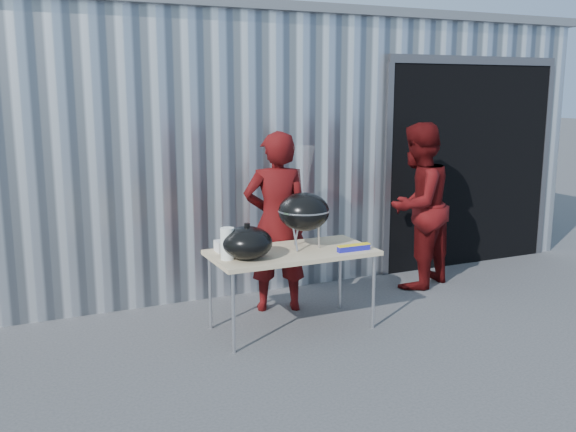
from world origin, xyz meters
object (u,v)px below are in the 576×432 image
folding_table (292,255)px  person_cook (277,222)px  person_bystander (417,206)px  kettle_grill (304,204)px

folding_table → person_cook: (0.10, 0.56, 0.19)m
person_cook → person_bystander: (1.75, 0.07, 0.02)m
kettle_grill → person_bystander: bearing=19.3°
folding_table → person_bystander: (1.84, 0.63, 0.21)m
person_cook → folding_table: bearing=97.1°
person_bystander → kettle_grill: bearing=-4.7°
person_bystander → folding_table: bearing=-5.0°
folding_table → person_cook: 0.60m
person_cook → kettle_grill: bearing=111.4°
folding_table → person_cook: bearing=80.2°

